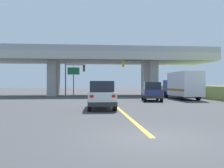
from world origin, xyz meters
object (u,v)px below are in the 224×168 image
at_px(suv_crossing, 152,92).
at_px(highway_sign, 73,74).
at_px(sedan_oncoming, 95,89).
at_px(box_truck, 182,85).
at_px(suv_lead, 101,95).
at_px(traffic_signal_nearside, 135,71).
at_px(traffic_signal_farside, 72,74).

height_order(suv_crossing, highway_sign, highway_sign).
bearing_deg(suv_crossing, sedan_oncoming, 115.60).
xyz_separation_m(box_truck, sedan_oncoming, (-10.19, 16.60, -0.68)).
height_order(suv_lead, traffic_signal_nearside, traffic_signal_nearside).
bearing_deg(box_truck, highway_sign, 147.67).
bearing_deg(sedan_oncoming, suv_lead, -90.14).
relative_size(traffic_signal_nearside, highway_sign, 1.30).
distance_m(box_truck, traffic_signal_farside, 15.24).
bearing_deg(traffic_signal_farside, traffic_signal_nearside, 3.12).
height_order(suv_crossing, traffic_signal_nearside, traffic_signal_nearside).
height_order(suv_lead, box_truck, box_truck).
xyz_separation_m(suv_lead, box_truck, (10.25, 10.26, 0.68)).
bearing_deg(suv_crossing, traffic_signal_farside, 143.96).
bearing_deg(box_truck, sedan_oncoming, 121.53).
bearing_deg(highway_sign, traffic_signal_nearside, -8.66).
bearing_deg(suv_lead, suv_crossing, 53.25).
height_order(traffic_signal_nearside, highway_sign, traffic_signal_nearside).
relative_size(suv_lead, traffic_signal_farside, 0.89).
bearing_deg(suv_crossing, highway_sign, 138.50).
xyz_separation_m(suv_lead, traffic_signal_nearside, (5.91, 17.45, 2.79)).
relative_size(suv_crossing, traffic_signal_nearside, 0.76).
height_order(suv_lead, highway_sign, highway_sign).
relative_size(sedan_oncoming, highway_sign, 1.00).
bearing_deg(box_truck, traffic_signal_farside, 153.81).
bearing_deg(suv_lead, traffic_signal_nearside, 71.27).
bearing_deg(traffic_signal_nearside, suv_crossing, -90.37).
xyz_separation_m(suv_crossing, highway_sign, (-9.19, 11.02, 2.37)).
bearing_deg(suv_lead, box_truck, 45.00).
height_order(traffic_signal_nearside, traffic_signal_farside, traffic_signal_nearside).
bearing_deg(traffic_signal_farside, box_truck, -26.19).
bearing_deg(box_truck, suv_crossing, -151.22).
height_order(suv_crossing, sedan_oncoming, same).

